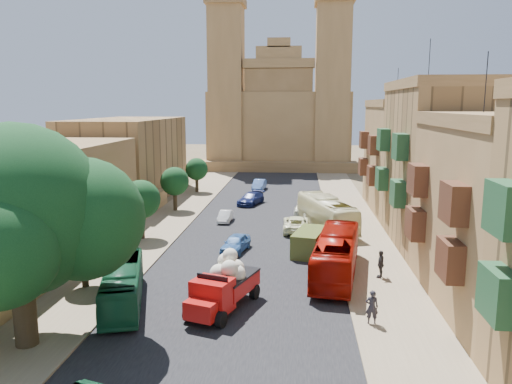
% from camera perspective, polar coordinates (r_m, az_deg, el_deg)
% --- Properties ---
extents(road_surface, '(14.00, 140.00, 0.01)m').
position_cam_1_polar(road_surface, '(49.60, 0.40, -3.75)').
color(road_surface, black).
rests_on(road_surface, ground).
extents(sidewalk_east, '(5.00, 140.00, 0.01)m').
position_cam_1_polar(sidewalk_east, '(49.77, 11.40, -3.90)').
color(sidewalk_east, '#806E54').
rests_on(sidewalk_east, ground).
extents(sidewalk_west, '(5.00, 140.00, 0.01)m').
position_cam_1_polar(sidewalk_west, '(51.22, -10.27, -3.47)').
color(sidewalk_west, '#806E54').
rests_on(sidewalk_west, ground).
extents(kerb_east, '(0.25, 140.00, 0.12)m').
position_cam_1_polar(kerb_east, '(49.54, 8.52, -3.82)').
color(kerb_east, '#806E54').
rests_on(kerb_east, ground).
extents(kerb_west, '(0.25, 140.00, 0.12)m').
position_cam_1_polar(kerb_west, '(50.61, -7.54, -3.50)').
color(kerb_west, '#806E54').
rests_on(kerb_west, ground).
extents(townhouse_b, '(9.00, 14.00, 14.90)m').
position_cam_1_polar(townhouse_b, '(32.04, 27.09, -2.13)').
color(townhouse_b, olive).
rests_on(townhouse_b, ground).
extents(townhouse_c, '(9.00, 14.00, 17.40)m').
position_cam_1_polar(townhouse_c, '(44.96, 20.61, 3.13)').
color(townhouse_c, olive).
rests_on(townhouse_c, ground).
extents(townhouse_d, '(9.00, 14.00, 15.90)m').
position_cam_1_polar(townhouse_d, '(58.57, 16.94, 4.04)').
color(townhouse_d, olive).
rests_on(townhouse_d, ground).
extents(west_wall, '(1.00, 40.00, 1.80)m').
position_cam_1_polar(west_wall, '(42.79, -17.72, -5.23)').
color(west_wall, olive).
rests_on(west_wall, ground).
extents(west_building_low, '(10.00, 28.00, 8.40)m').
position_cam_1_polar(west_building_low, '(42.81, -25.80, -1.22)').
color(west_building_low, brown).
rests_on(west_building_low, ground).
extents(west_building_mid, '(10.00, 22.00, 10.00)m').
position_cam_1_polar(west_building_mid, '(66.11, -14.37, 3.78)').
color(west_building_mid, olive).
rests_on(west_building_mid, ground).
extents(church, '(28.00, 22.50, 36.30)m').
position_cam_1_polar(church, '(96.75, 2.74, 8.62)').
color(church, olive).
rests_on(church, ground).
extents(ficus_tree, '(11.01, 10.13, 11.01)m').
position_cam_1_polar(ficus_tree, '(26.24, -25.48, -2.58)').
color(ficus_tree, '#332819').
rests_on(ficus_tree, ground).
extents(street_tree_a, '(2.93, 2.93, 4.50)m').
position_cam_1_polar(street_tree_a, '(34.21, -19.17, -5.43)').
color(street_tree_a, '#332819').
rests_on(street_tree_a, ground).
extents(street_tree_b, '(3.42, 3.42, 5.26)m').
position_cam_1_polar(street_tree_b, '(45.01, -13.02, -0.85)').
color(street_tree_b, '#332819').
rests_on(street_tree_b, ground).
extents(street_tree_c, '(3.20, 3.20, 4.91)m').
position_cam_1_polar(street_tree_c, '(56.41, -9.28, 1.19)').
color(street_tree_c, '#332819').
rests_on(street_tree_c, ground).
extents(street_tree_d, '(3.04, 3.04, 4.67)m').
position_cam_1_polar(street_tree_d, '(68.02, -6.80, 2.59)').
color(street_tree_d, '#332819').
rests_on(street_tree_d, ground).
extents(red_truck, '(3.94, 6.23, 3.44)m').
position_cam_1_polar(red_truck, '(29.34, -3.76, -10.51)').
color(red_truck, '#B3100D').
rests_on(red_truck, ground).
extents(olive_pickup, '(2.98, 4.90, 1.89)m').
position_cam_1_polar(olive_pickup, '(40.23, 6.08, -5.73)').
color(olive_pickup, '#4A5720').
rests_on(olive_pickup, ground).
extents(bus_green_north, '(4.42, 9.05, 2.46)m').
position_cam_1_polar(bus_green_north, '(31.12, -14.99, -10.18)').
color(bus_green_north, '#185A36').
rests_on(bus_green_north, ground).
extents(bus_red_east, '(4.14, 11.14, 3.03)m').
position_cam_1_polar(bus_red_east, '(35.18, 9.17, -7.10)').
color(bus_red_east, '#950D04').
rests_on(bus_red_east, ground).
extents(bus_cream_east, '(5.65, 11.09, 3.02)m').
position_cam_1_polar(bus_cream_east, '(48.35, 8.03, -2.38)').
color(bus_cream_east, '#F4ECB6').
rests_on(bus_cream_east, ground).
extents(car_blue_a, '(2.40, 4.29, 1.38)m').
position_cam_1_polar(car_blue_a, '(40.61, -2.34, -5.87)').
color(car_blue_a, '#3567A9').
rests_on(car_blue_a, ground).
extents(car_white_a, '(1.29, 3.42, 1.11)m').
position_cam_1_polar(car_white_a, '(50.82, -3.53, -2.80)').
color(car_white_a, white).
rests_on(car_white_a, ground).
extents(car_cream, '(2.47, 5.24, 1.45)m').
position_cam_1_polar(car_cream, '(47.09, 4.61, -3.63)').
color(car_cream, '#F7F6C4').
rests_on(car_cream, ground).
extents(car_dkblue, '(3.36, 5.26, 1.42)m').
position_cam_1_polar(car_dkblue, '(59.39, -0.60, -0.77)').
color(car_dkblue, navy).
rests_on(car_dkblue, ground).
extents(car_white_b, '(1.43, 3.31, 1.11)m').
position_cam_1_polar(car_white_b, '(54.13, 5.07, -2.03)').
color(car_white_b, white).
rests_on(car_white_b, ground).
extents(car_blue_b, '(1.81, 4.42, 1.42)m').
position_cam_1_polar(car_blue_b, '(69.66, 0.37, 0.83)').
color(car_blue_b, '#517BC7').
rests_on(car_blue_b, ground).
extents(pedestrian_a, '(0.70, 0.47, 1.90)m').
position_cam_1_polar(pedestrian_a, '(28.40, 13.11, -12.68)').
color(pedestrian_a, '#232129').
rests_on(pedestrian_a, ground).
extents(pedestrian_c, '(0.84, 1.23, 1.94)m').
position_cam_1_polar(pedestrian_c, '(35.59, 14.07, -8.00)').
color(pedestrian_c, '#323234').
rests_on(pedestrian_c, ground).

